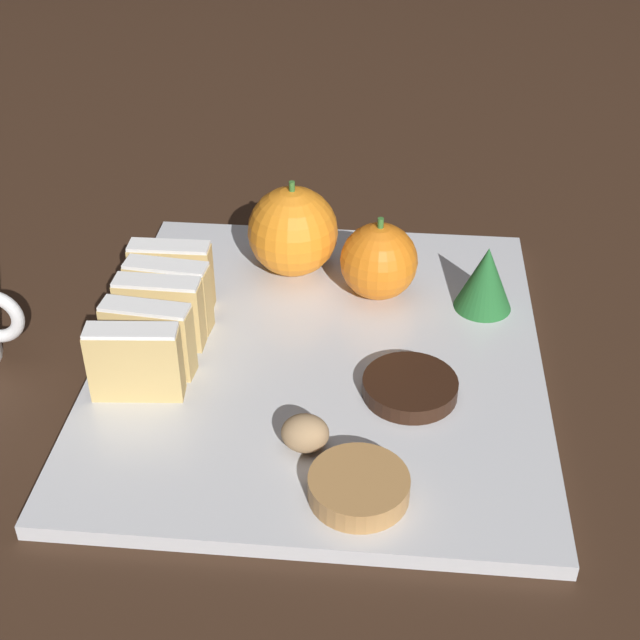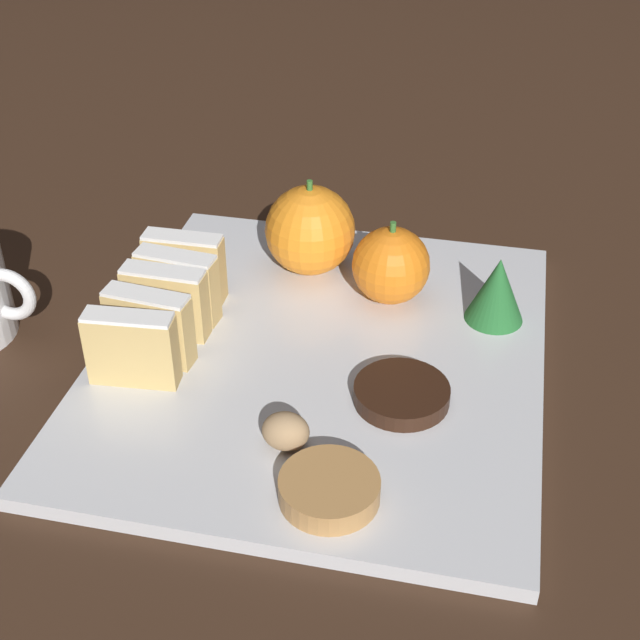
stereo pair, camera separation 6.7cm
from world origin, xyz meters
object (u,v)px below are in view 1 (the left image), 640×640
Objects in this scene: orange_near at (293,231)px; walnut at (304,433)px; chocolate_cookie at (410,387)px; orange_far at (379,261)px.

walnut is (0.03, -0.22, -0.03)m from orange_near.
orange_near reaches higher than walnut.
orange_near is 2.65× the size of walnut.
orange_near is 0.19m from chocolate_cookie.
chocolate_cookie is at bearing -77.64° from orange_far.
chocolate_cookie is (0.03, -0.13, -0.03)m from orange_far.
walnut is at bearing -81.56° from orange_near.
orange_far is at bearing -22.72° from orange_near.
orange_near is 1.24× the size of chocolate_cookie.
walnut is at bearing -102.26° from orange_far.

